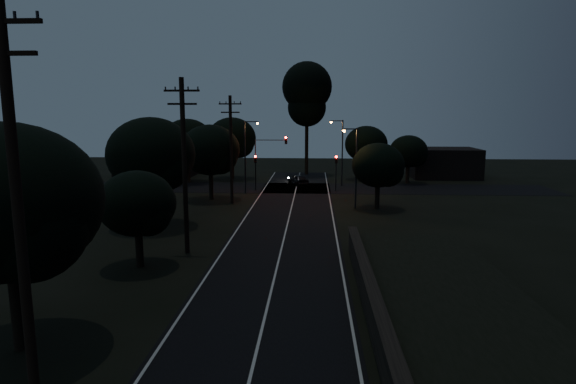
{
  "coord_description": "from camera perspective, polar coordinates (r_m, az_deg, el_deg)",
  "views": [
    {
      "loc": [
        2.1,
        -14.48,
        8.88
      ],
      "look_at": [
        0.0,
        24.0,
        2.5
      ],
      "focal_mm": 30.0,
      "sensor_mm": 36.0,
      "label": 1
    }
  ],
  "objects": [
    {
      "name": "tall_pine",
      "position": [
        69.54,
        2.26,
        11.59
      ],
      "size": [
        7.04,
        7.04,
        16.0
      ],
      "color": "black",
      "rests_on": "ground"
    },
    {
      "name": "tree_right_a",
      "position": [
        45.07,
        10.86,
        2.99
      ],
      "size": [
        4.83,
        4.83,
        6.14
      ],
      "color": "black",
      "rests_on": "ground"
    },
    {
      "name": "utility_pole_mid",
      "position": [
        30.74,
        -12.19,
        3.32
      ],
      "size": [
        2.2,
        0.3,
        11.0
      ],
      "color": "black",
      "rests_on": "ground"
    },
    {
      "name": "streetlight_b",
      "position": [
        58.72,
        6.27,
        5.2
      ],
      "size": [
        1.66,
        0.26,
        8.0
      ],
      "color": "black",
      "rests_on": "ground"
    },
    {
      "name": "signal_right",
      "position": [
        54.86,
        5.72,
        3.03
      ],
      "size": [
        0.28,
        0.35,
        4.1
      ],
      "color": "black",
      "rests_on": "ground"
    },
    {
      "name": "signal_mast",
      "position": [
        54.89,
        -2.14,
        4.65
      ],
      "size": [
        3.7,
        0.35,
        6.25
      ],
      "color": "black",
      "rests_on": "ground"
    },
    {
      "name": "utility_pole_far",
      "position": [
        47.3,
        -6.77,
        5.22
      ],
      "size": [
        2.2,
        0.3,
        10.5
      ],
      "color": "black",
      "rests_on": "ground"
    },
    {
      "name": "building_left",
      "position": [
        70.38,
        -15.23,
        3.62
      ],
      "size": [
        10.0,
        8.0,
        4.4
      ],
      "primitive_type": "cube",
      "color": "black",
      "rests_on": "ground"
    },
    {
      "name": "road_surface",
      "position": [
        46.5,
        0.48,
        -1.6
      ],
      "size": [
        60.0,
        70.0,
        0.03
      ],
      "color": "black",
      "rests_on": "ground"
    },
    {
      "name": "tree_left_b",
      "position": [
        28.68,
        -17.22,
        -1.53
      ],
      "size": [
        4.43,
        4.43,
        5.63
      ],
      "color": "black",
      "rests_on": "ground"
    },
    {
      "name": "tree_far_nw",
      "position": [
        65.36,
        -6.49,
        6.24
      ],
      "size": [
        6.52,
        6.52,
        8.26
      ],
      "color": "black",
      "rests_on": "ground"
    },
    {
      "name": "retaining_wall",
      "position": [
        20.14,
        19.81,
        -15.41
      ],
      "size": [
        6.93,
        26.0,
        1.6
      ],
      "color": "black",
      "rests_on": "ground"
    },
    {
      "name": "signal_left",
      "position": [
        55.21,
        -3.87,
        3.09
      ],
      "size": [
        0.28,
        0.35,
        4.1
      ],
      "color": "black",
      "rests_on": "ground"
    },
    {
      "name": "tree_far_w",
      "position": [
        62.51,
        -11.66,
        5.91
      ],
      "size": [
        6.37,
        6.37,
        8.12
      ],
      "color": "black",
      "rests_on": "ground"
    },
    {
      "name": "tree_left_a",
      "position": [
        19.9,
        -30.02,
        -1.49
      ],
      "size": [
        6.79,
        6.79,
        8.59
      ],
      "color": "black",
      "rests_on": "ground"
    },
    {
      "name": "tree_left_c",
      "position": [
        38.54,
        -15.64,
        4.07
      ],
      "size": [
        6.77,
        6.77,
        8.56
      ],
      "color": "black",
      "rests_on": "ground"
    },
    {
      "name": "tree_left_d",
      "position": [
        49.61,
        -9.0,
        4.79
      ],
      "size": [
        6.07,
        6.07,
        7.7
      ],
      "color": "black",
      "rests_on": "ground"
    },
    {
      "name": "streetlight_c",
      "position": [
        44.87,
        7.89,
        3.52
      ],
      "size": [
        1.46,
        0.26,
        7.5
      ],
      "color": "black",
      "rests_on": "ground"
    },
    {
      "name": "tree_far_ne",
      "position": [
        64.9,
        9.44,
        5.52
      ],
      "size": [
        5.66,
        5.66,
        7.15
      ],
      "color": "black",
      "rests_on": "ground"
    },
    {
      "name": "building_right",
      "position": [
        70.15,
        17.92,
        3.32
      ],
      "size": [
        9.0,
        7.0,
        4.0
      ],
      "primitive_type": "cube",
      "color": "black",
      "rests_on": "ground"
    },
    {
      "name": "streetlight_a",
      "position": [
        53.17,
        -4.91,
        4.79
      ],
      "size": [
        1.66,
        0.26,
        8.0
      ],
      "color": "black",
      "rests_on": "ground"
    },
    {
      "name": "car",
      "position": [
        59.67,
        1.21,
        1.48
      ],
      "size": [
        2.98,
        4.2,
        1.33
      ],
      "primitive_type": "imported",
      "rotation": [
        0.0,
        0.0,
        3.55
      ],
      "color": "black",
      "rests_on": "ground"
    },
    {
      "name": "utility_pole_near",
      "position": [
        15.11,
        -29.37,
        -1.87
      ],
      "size": [
        2.2,
        0.3,
        12.0
      ],
      "color": "black",
      "rests_on": "ground"
    },
    {
      "name": "tree_far_e",
      "position": [
        62.76,
        14.25,
        4.59
      ],
      "size": [
        4.79,
        4.79,
        6.07
      ],
      "color": "black",
      "rests_on": "ground"
    }
  ]
}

